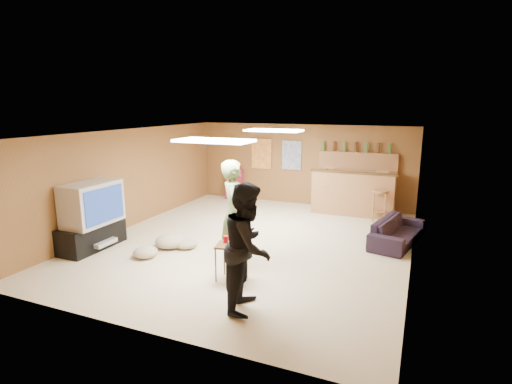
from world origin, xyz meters
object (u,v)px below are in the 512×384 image
at_px(bar_counter, 353,193).
at_px(tray_table, 231,262).
at_px(person_olive, 235,214).
at_px(sofa, 397,231).
at_px(tv_body, 92,203).
at_px(person_black, 248,247).

bearing_deg(bar_counter, tray_table, -103.19).
xyz_separation_m(person_olive, sofa, (2.51, 2.25, -0.67)).
bearing_deg(tray_table, person_olive, 110.40).
bearing_deg(bar_counter, sofa, -57.50).
bearing_deg(tv_body, person_olive, 6.40).
xyz_separation_m(sofa, tray_table, (-2.30, -2.82, 0.05)).
relative_size(sofa, tray_table, 2.89).
xyz_separation_m(person_black, tray_table, (-0.59, 0.68, -0.58)).
distance_m(tv_body, person_olive, 2.85).
relative_size(tv_body, tray_table, 1.86).
bearing_deg(tray_table, person_black, -49.12).
bearing_deg(person_olive, tv_body, 72.99).
height_order(tv_body, bar_counter, tv_body).
height_order(person_black, tray_table, person_black).
height_order(tv_body, person_olive, person_olive).
xyz_separation_m(bar_counter, person_black, (-0.51, -5.39, 0.32)).
bearing_deg(sofa, bar_counter, 45.03).
height_order(tv_body, tray_table, tv_body).
height_order(tv_body, sofa, tv_body).
distance_m(person_olive, person_black, 1.49).
distance_m(bar_counter, sofa, 2.25).
bearing_deg(sofa, person_olive, 144.34).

